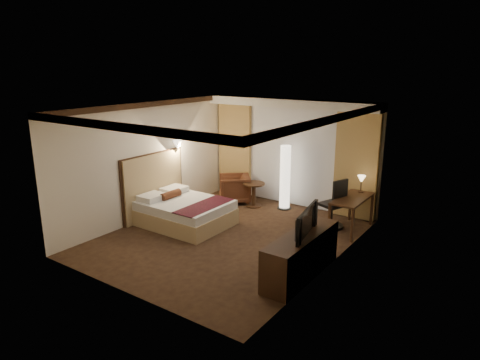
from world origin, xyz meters
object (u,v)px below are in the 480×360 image
Objects in this scene: bed at (185,213)px; television at (301,217)px; office_chair at (332,203)px; floor_lamp at (285,177)px; side_table at (254,195)px; armchair at (235,187)px; desk at (351,214)px; dresser at (301,255)px.

bed is 3.37m from television.
office_chair is at bearing 0.50° from television.
office_chair is at bearing 32.13° from bed.
floor_lamp is at bearing -178.95° from office_chair.
television is at bearing -56.69° from floor_lamp.
side_table is at bearing -165.49° from office_chair.
armchair is 0.61× the size of desk.
floor_lamp reaches higher than dresser.
television reaches higher than desk.
dresser is 1.78× the size of television.
dresser reaches higher than bed.
bed is 2.64m from floor_lamp.
floor_lamp reaches higher than television.
armchair is at bearing 91.57° from bed.
office_chair is at bearing -5.78° from side_table.
floor_lamp is (1.35, 0.26, 0.41)m from armchair.
dresser is at bearing -100.15° from television.
side_table is (0.62, -0.03, -0.09)m from armchair.
television is (1.92, -2.92, 0.25)m from floor_lamp.
dresser is (3.29, -2.66, -0.02)m from armchair.
television is (3.21, -0.67, 0.78)m from bed.
office_chair is at bearing -19.24° from floor_lamp.
office_chair is 2.50m from television.
bed is at bearing -106.09° from side_table.
armchair is 1.28× the size of side_table.
office_chair reaches higher than bed.
desk is 1.19× the size of television.
floor_lamp is at bearing 166.33° from desk.
floor_lamp is 1.43× the size of office_chair.
armchair is at bearing 141.11° from dresser.
desk is 0.48m from office_chair.
floor_lamp reaches higher than office_chair.
floor_lamp is 2.00m from desk.
bed is at bearing -150.81° from desk.
floor_lamp is at bearing 21.68° from side_table.
armchair is at bearing 176.47° from desk.
bed is 1.99m from armchair.
desk is at bearing -9.68° from television.
dresser reaches higher than side_table.
dresser is at bearing -58.38° from office_chair.
desk is (3.24, -0.20, -0.02)m from armchair.
dresser is (2.68, -2.63, 0.07)m from side_table.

